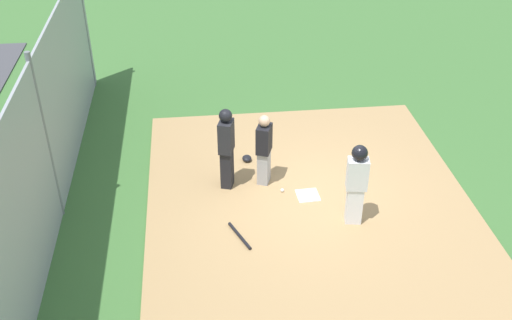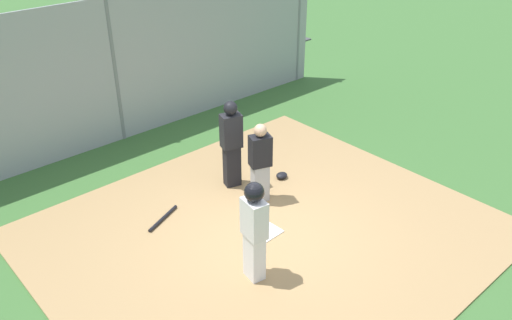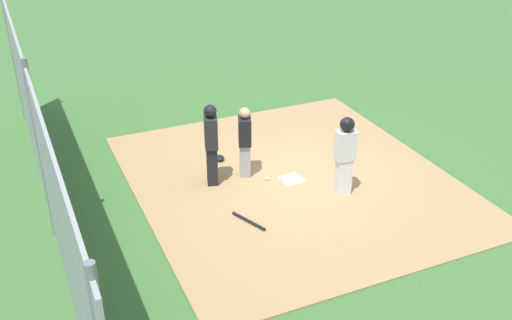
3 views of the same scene
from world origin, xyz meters
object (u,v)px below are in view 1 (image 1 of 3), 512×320
object	(u,v)px
catcher	(264,149)
catcher_mask	(247,158)
baseball	(282,190)
umpire	(226,147)
runner	(357,180)
baseball_bat	(240,236)
home_plate	(308,195)

from	to	relation	value
catcher	catcher_mask	xyz separation A→B (m)	(-0.83, -0.27, -0.74)
baseball	umpire	bearing A→B (deg)	-108.31
runner	baseball	xyz separation A→B (m)	(-1.09, -1.18, -0.92)
baseball	runner	bearing A→B (deg)	47.36
runner	baseball_bat	distance (m)	2.37
home_plate	baseball	size ratio (longest dim) A/B	5.95
runner	baseball_bat	bearing A→B (deg)	104.93
baseball	catcher	bearing A→B (deg)	-140.91
baseball_bat	catcher_mask	bearing A→B (deg)	148.61
catcher	baseball_bat	world-z (taller)	catcher
home_plate	baseball	distance (m)	0.53
umpire	runner	bearing A→B (deg)	-15.58
baseball_bat	baseball	xyz separation A→B (m)	(-1.32, 0.99, 0.01)
home_plate	catcher_mask	xyz separation A→B (m)	(-1.43, -1.09, 0.05)
home_plate	catcher	world-z (taller)	catcher
catcher	baseball_bat	bearing A→B (deg)	-90.19
umpire	baseball	size ratio (longest dim) A/B	23.77
catcher	catcher_mask	world-z (taller)	catcher
catcher	runner	distance (m)	2.13
home_plate	catcher_mask	bearing A→B (deg)	-142.83
home_plate	baseball	world-z (taller)	baseball
baseball_bat	home_plate	bearing A→B (deg)	104.53
home_plate	runner	distance (m)	1.48
home_plate	baseball_bat	xyz separation A→B (m)	(1.12, -1.48, 0.02)
catcher	baseball_bat	size ratio (longest dim) A/B	1.88
home_plate	runner	bearing A→B (deg)	37.82
runner	baseball_bat	world-z (taller)	runner
runner	catcher_mask	size ratio (longest dim) A/B	6.96
umpire	catcher_mask	size ratio (longest dim) A/B	7.33
runner	catcher_mask	world-z (taller)	runner
runner	catcher_mask	bearing A→B (deg)	46.30
home_plate	baseball	xyz separation A→B (m)	(-0.20, -0.49, 0.03)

